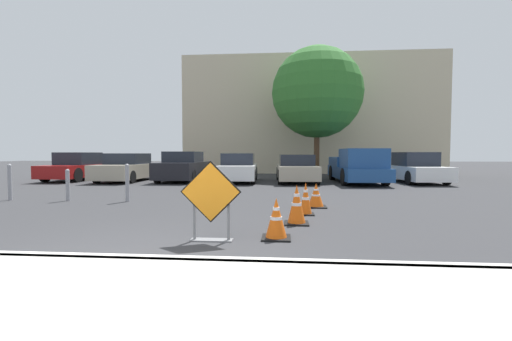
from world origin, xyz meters
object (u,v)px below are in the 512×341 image
object	(u,v)px
traffic_cone_nearest	(276,219)
pickup_truck	(358,168)
bollard_nearest	(127,182)
traffic_cone_second	(297,205)
traffic_cone_third	(306,199)
parked_car_second	(127,168)
road_closed_sign	(211,199)
parked_car_nearest	(78,167)
parked_car_third	(183,167)
parked_car_fourth	(238,169)
parked_car_sixth	(415,169)
bollard_second	(68,184)
bollard_third	(10,181)
parked_car_fifth	(297,169)
traffic_cone_fourth	(316,196)

from	to	relation	value
traffic_cone_nearest	pickup_truck	xyz separation A→B (m)	(3.57, 10.78, 0.40)
bollard_nearest	traffic_cone_second	bearing A→B (deg)	-30.00
traffic_cone_third	parked_car_second	distance (m)	12.29
road_closed_sign	traffic_cone_nearest	size ratio (longest dim) A/B	1.90
road_closed_sign	parked_car_nearest	world-z (taller)	parked_car_nearest
parked_car_third	parked_car_fourth	distance (m)	2.86
traffic_cone_second	pickup_truck	bearing A→B (deg)	71.55
traffic_cone_second	parked_car_nearest	bearing A→B (deg)	137.02
road_closed_sign	bollard_nearest	size ratio (longest dim) A/B	1.16
parked_car_second	parked_car_sixth	xyz separation A→B (m)	(14.23, 0.27, 0.01)
parked_car_second	traffic_cone_nearest	bearing A→B (deg)	124.71
parked_car_second	road_closed_sign	bearing A→B (deg)	120.45
traffic_cone_third	bollard_second	size ratio (longest dim) A/B	0.79
bollard_second	bollard_third	bearing A→B (deg)	180.00
parked_car_sixth	parked_car_fourth	bearing A→B (deg)	-0.54
parked_car_nearest	traffic_cone_second	bearing A→B (deg)	137.33
traffic_cone_nearest	parked_car_third	xyz separation A→B (m)	(-4.98, 11.33, 0.37)
traffic_cone_nearest	traffic_cone_third	world-z (taller)	traffic_cone_third
parked_car_nearest	parked_car_sixth	bearing A→B (deg)	-179.83
road_closed_sign	parked_car_fourth	world-z (taller)	parked_car_fourth
parked_car_nearest	parked_car_second	bearing A→B (deg)	174.03
parked_car_nearest	parked_car_fifth	size ratio (longest dim) A/B	1.05
parked_car_fourth	pickup_truck	bearing A→B (deg)	174.09
road_closed_sign	parked_car_second	size ratio (longest dim) A/B	0.29
traffic_cone_nearest	parked_car_sixth	size ratio (longest dim) A/B	0.16
bollard_second	pickup_truck	bearing A→B (deg)	34.84
traffic_cone_second	traffic_cone_fourth	bearing A→B (deg)	75.20
parked_car_fourth	parked_car_fifth	distance (m)	2.85
traffic_cone_second	parked_car_fourth	distance (m)	10.17
parked_car_fourth	parked_car_fifth	xyz separation A→B (m)	(2.85, 0.05, -0.02)
traffic_cone_fourth	pickup_truck	xyz separation A→B (m)	(2.62, 7.40, 0.43)
road_closed_sign	parked_car_sixth	world-z (taller)	parked_car_sixth
road_closed_sign	pickup_truck	bearing A→B (deg)	67.41
traffic_cone_nearest	traffic_cone_third	xyz separation A→B (m)	(0.61, 2.27, 0.04)
road_closed_sign	traffic_cone_third	xyz separation A→B (m)	(1.64, 2.53, -0.31)
parked_car_nearest	parked_car_fifth	bearing A→B (deg)	178.35
bollard_second	traffic_cone_nearest	bearing A→B (deg)	-32.50
parked_car_sixth	bollard_second	size ratio (longest dim) A/B	4.55
road_closed_sign	bollard_second	distance (m)	6.70
traffic_cone_second	bollard_third	world-z (taller)	bollard_third
traffic_cone_second	parked_car_fourth	bearing A→B (deg)	104.29
pickup_truck	parked_car_fifth	bearing A→B (deg)	-8.60
parked_car_sixth	bollard_nearest	distance (m)	13.15
traffic_cone_nearest	bollard_nearest	xyz separation A→B (m)	(-4.40, 3.96, 0.25)
parked_car_nearest	parked_car_fourth	distance (m)	8.55
traffic_cone_second	parked_car_nearest	distance (m)	15.10
traffic_cone_fourth	pickup_truck	world-z (taller)	pickup_truck
road_closed_sign	traffic_cone_second	world-z (taller)	road_closed_sign
traffic_cone_second	parked_car_fourth	xyz separation A→B (m)	(-2.51, 9.86, 0.27)
parked_car_nearest	bollard_nearest	xyz separation A→B (m)	(6.27, -7.54, -0.09)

